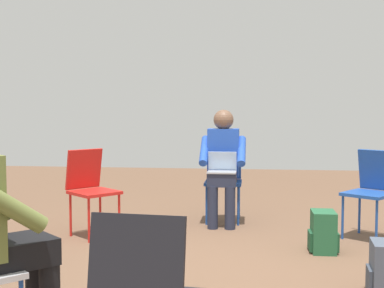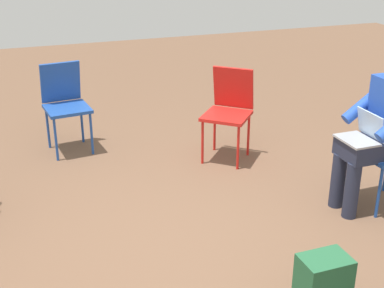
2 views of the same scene
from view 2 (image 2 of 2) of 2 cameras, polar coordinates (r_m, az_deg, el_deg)
ground_plane at (r=3.66m, az=-3.03°, el=-12.07°), size 14.00×14.00×0.00m
chair_north at (r=5.28m, az=-13.41°, el=4.52°), size 0.44×0.48×0.85m
chair_northeast at (r=4.96m, az=3.98°, el=3.94°), size 0.58×0.59×0.85m
person_with_laptop at (r=4.22m, az=19.55°, el=2.06°), size 0.52×0.49×1.24m
backpack_near_laptop_user at (r=3.24m, az=13.74°, el=-14.68°), size 0.28×0.25×0.36m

